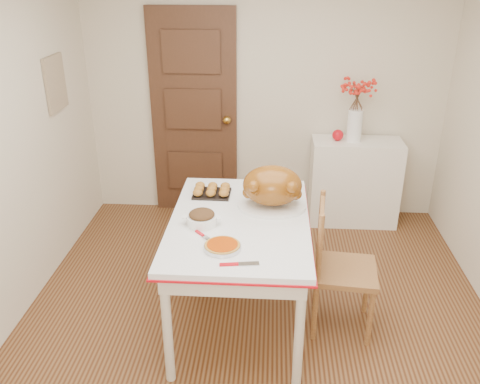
# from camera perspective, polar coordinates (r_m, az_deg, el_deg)

# --- Properties ---
(floor) EXTENTS (3.50, 4.00, 0.00)m
(floor) POSITION_cam_1_polar(r_m,az_deg,el_deg) (3.78, 1.77, -15.42)
(floor) COLOR #47220F
(floor) RESTS_ON ground
(wall_back) EXTENTS (3.50, 0.00, 2.50)m
(wall_back) POSITION_cam_1_polar(r_m,az_deg,el_deg) (5.03, 2.82, 11.03)
(wall_back) COLOR beige
(wall_back) RESTS_ON ground
(door_back) EXTENTS (0.85, 0.06, 2.06)m
(door_back) POSITION_cam_1_polar(r_m,az_deg,el_deg) (5.12, -5.19, 8.64)
(door_back) COLOR #3C2315
(door_back) RESTS_ON ground
(photo_board) EXTENTS (0.03, 0.35, 0.45)m
(photo_board) POSITION_cam_1_polar(r_m,az_deg,el_deg) (4.57, -20.05, 11.42)
(photo_board) COLOR tan
(photo_board) RESTS_ON ground
(sideboard) EXTENTS (0.86, 0.38, 0.86)m
(sideboard) POSITION_cam_1_polar(r_m,az_deg,el_deg) (5.15, 12.70, 1.11)
(sideboard) COLOR white
(sideboard) RESTS_ON floor
(kitchen_table) EXTENTS (0.96, 1.40, 0.84)m
(kitchen_table) POSITION_cam_1_polar(r_m,az_deg,el_deg) (3.64, -0.05, -8.93)
(kitchen_table) COLOR white
(kitchen_table) RESTS_ON floor
(chair_oak) EXTENTS (0.47, 0.47, 0.98)m
(chair_oak) POSITION_cam_1_polar(r_m,az_deg,el_deg) (3.62, 11.73, -8.34)
(chair_oak) COLOR olive
(chair_oak) RESTS_ON floor
(berry_vase) EXTENTS (0.33, 0.33, 0.63)m
(berry_vase) POSITION_cam_1_polar(r_m,az_deg,el_deg) (4.90, 12.95, 9.13)
(berry_vase) COLOR white
(berry_vase) RESTS_ON sideboard
(apple) EXTENTS (0.11, 0.11, 0.11)m
(apple) POSITION_cam_1_polar(r_m,az_deg,el_deg) (4.95, 10.94, 6.30)
(apple) COLOR red
(apple) RESTS_ON sideboard
(turkey_platter) EXTENTS (0.52, 0.43, 0.30)m
(turkey_platter) POSITION_cam_1_polar(r_m,az_deg,el_deg) (3.53, 3.65, 0.46)
(turkey_platter) COLOR #8F4E0D
(turkey_platter) RESTS_ON kitchen_table
(pumpkin_pie) EXTENTS (0.27, 0.27, 0.05)m
(pumpkin_pie) POSITION_cam_1_polar(r_m,az_deg,el_deg) (3.08, -2.00, -6.05)
(pumpkin_pie) COLOR #A83502
(pumpkin_pie) RESTS_ON kitchen_table
(stuffing_dish) EXTENTS (0.28, 0.23, 0.10)m
(stuffing_dish) POSITION_cam_1_polar(r_m,az_deg,el_deg) (3.35, -4.31, -2.91)
(stuffing_dish) COLOR #53331B
(stuffing_dish) RESTS_ON kitchen_table
(rolls_tray) EXTENTS (0.28, 0.22, 0.07)m
(rolls_tray) POSITION_cam_1_polar(r_m,az_deg,el_deg) (3.77, -3.19, 0.19)
(rolls_tray) COLOR #9E6F22
(rolls_tray) RESTS_ON kitchen_table
(pie_server) EXTENTS (0.24, 0.10, 0.01)m
(pie_server) POSITION_cam_1_polar(r_m,az_deg,el_deg) (2.94, -0.07, -8.09)
(pie_server) COLOR silver
(pie_server) RESTS_ON kitchen_table
(carving_knife) EXTENTS (0.19, 0.20, 0.01)m
(carving_knife) POSITION_cam_1_polar(r_m,az_deg,el_deg) (3.20, -3.81, -5.14)
(carving_knife) COLOR silver
(carving_knife) RESTS_ON kitchen_table
(drinking_glass) EXTENTS (0.06, 0.06, 0.10)m
(drinking_glass) POSITION_cam_1_polar(r_m,az_deg,el_deg) (3.86, 1.31, 0.99)
(drinking_glass) COLOR white
(drinking_glass) RESTS_ON kitchen_table
(shaker_pair) EXTENTS (0.09, 0.05, 0.08)m
(shaker_pair) POSITION_cam_1_polar(r_m,az_deg,el_deg) (3.88, 4.98, 0.94)
(shaker_pair) COLOR white
(shaker_pair) RESTS_ON kitchen_table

